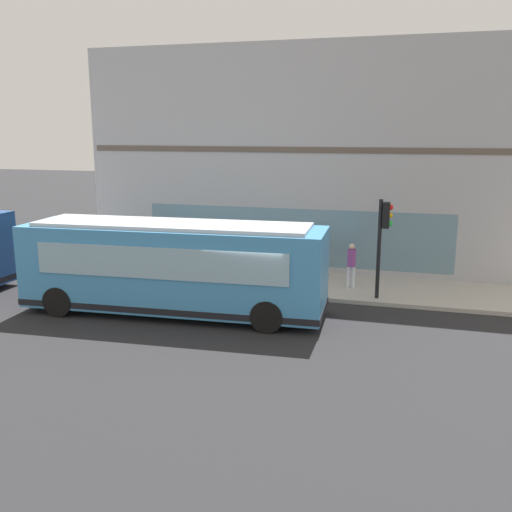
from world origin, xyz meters
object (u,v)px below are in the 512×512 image
pedestrian_near_building_entrance (147,254)px  city_bus_nearside (173,268)px  traffic_light_near_corner (384,230)px  pedestrian_near_hydrant (351,262)px  pedestrian_by_light_pole (240,258)px  newspaper_vending_box (129,263)px  pedestrian_walking_along_curb (319,257)px  fire_hydrant (286,270)px

pedestrian_near_building_entrance → city_bus_nearside: bearing=-142.9°
traffic_light_near_corner → pedestrian_near_hydrant: bearing=45.9°
pedestrian_by_light_pole → newspaper_vending_box: pedestrian_by_light_pole is taller
traffic_light_near_corner → pedestrian_walking_along_curb: traffic_light_near_corner is taller
fire_hydrant → pedestrian_walking_along_curb: (0.13, -1.28, 0.55)m
pedestrian_walking_along_curb → pedestrian_near_hydrant: (-0.82, -1.38, 0.06)m
fire_hydrant → newspaper_vending_box: size_ratio=0.82×
pedestrian_near_hydrant → traffic_light_near_corner: bearing=-134.1°
city_bus_nearside → newspaper_vending_box: (3.94, 3.76, -0.95)m
fire_hydrant → pedestrian_near_hydrant: 2.82m
city_bus_nearside → pedestrian_walking_along_curb: (5.09, -4.02, -0.49)m
traffic_light_near_corner → newspaper_vending_box: traffic_light_near_corner is taller
traffic_light_near_corner → fire_hydrant: 4.76m
pedestrian_by_light_pole → pedestrian_near_hydrant: bearing=-80.9°
traffic_light_near_corner → fire_hydrant: size_ratio=4.78×
city_bus_nearside → traffic_light_near_corner: (3.12, -6.59, 1.06)m
fire_hydrant → city_bus_nearside: bearing=151.1°
pedestrian_near_hydrant → fire_hydrant: bearing=75.6°
city_bus_nearside → traffic_light_near_corner: size_ratio=2.87×
pedestrian_by_light_pole → newspaper_vending_box: size_ratio=1.97×
pedestrian_by_light_pole → pedestrian_walking_along_curb: bearing=-62.2°
pedestrian_near_building_entrance → pedestrian_by_light_pole: pedestrian_by_light_pole is taller
traffic_light_near_corner → pedestrian_near_building_entrance: traffic_light_near_corner is taller
fire_hydrant → pedestrian_by_light_pole: bearing=131.3°
pedestrian_walking_along_curb → pedestrian_by_light_pole: (-1.49, 2.83, 0.11)m
pedestrian_near_building_entrance → pedestrian_near_hydrant: size_ratio=1.00×
traffic_light_near_corner → pedestrian_by_light_pole: traffic_light_near_corner is taller
pedestrian_near_building_entrance → newspaper_vending_box: pedestrian_near_building_entrance is taller
city_bus_nearside → newspaper_vending_box: size_ratio=11.29×
pedestrian_near_building_entrance → pedestrian_walking_along_curb: 6.91m
fire_hydrant → newspaper_vending_box: bearing=98.9°
fire_hydrant → traffic_light_near_corner: bearing=-115.4°
pedestrian_walking_along_curb → city_bus_nearside: bearing=141.7°
pedestrian_near_building_entrance → newspaper_vending_box: bearing=71.8°
pedestrian_near_hydrant → newspaper_vending_box: (-0.34, 9.16, -0.53)m
city_bus_nearside → pedestrian_by_light_pole: (3.60, -1.19, -0.38)m
fire_hydrant → pedestrian_by_light_pole: pedestrian_by_light_pole is taller
city_bus_nearside → pedestrian_by_light_pole: 3.81m
pedestrian_near_hydrant → pedestrian_by_light_pole: pedestrian_by_light_pole is taller
pedestrian_by_light_pole → traffic_light_near_corner: bearing=-95.1°
traffic_light_near_corner → pedestrian_near_building_entrance: (0.47, 9.31, -1.49)m
newspaper_vending_box → pedestrian_by_light_pole: bearing=-93.9°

